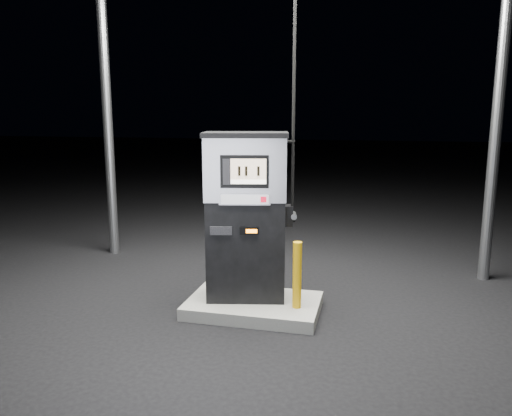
# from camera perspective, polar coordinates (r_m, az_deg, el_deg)

# --- Properties ---
(ground) EXTENTS (80.00, 80.00, 0.00)m
(ground) POSITION_cam_1_polar(r_m,az_deg,el_deg) (6.27, -0.28, -11.74)
(ground) COLOR black
(ground) RESTS_ON ground
(pump_island) EXTENTS (1.60, 1.00, 0.15)m
(pump_island) POSITION_cam_1_polar(r_m,az_deg,el_deg) (6.24, -0.28, -11.10)
(pump_island) COLOR slate
(pump_island) RESTS_ON ground
(fuel_dispenser) EXTENTS (1.17, 0.80, 4.22)m
(fuel_dispenser) POSITION_cam_1_polar(r_m,az_deg,el_deg) (6.04, -1.12, -0.76)
(fuel_dispenser) COLOR black
(fuel_dispenser) RESTS_ON pump_island
(bollard_left) EXTENTS (0.15, 0.15, 0.88)m
(bollard_left) POSITION_cam_1_polar(r_m,az_deg,el_deg) (6.33, -4.88, -5.89)
(bollard_left) COLOR #D59B0B
(bollard_left) RESTS_ON pump_island
(bollard_right) EXTENTS (0.11, 0.11, 0.80)m
(bollard_right) POSITION_cam_1_polar(r_m,az_deg,el_deg) (5.88, 4.72, -7.65)
(bollard_right) COLOR #D59B0B
(bollard_right) RESTS_ON pump_island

